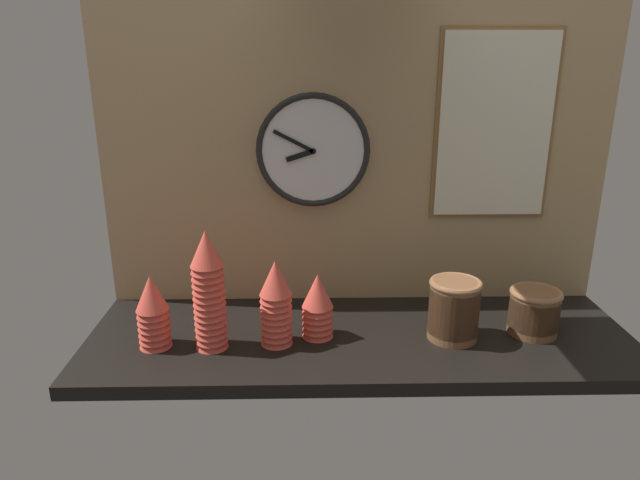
% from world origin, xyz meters
% --- Properties ---
extents(ground_plane, '(1.60, 0.56, 0.04)m').
position_xyz_m(ground_plane, '(0.00, 0.00, -0.02)').
color(ground_plane, black).
extents(wall_tiled_back, '(1.60, 0.03, 1.05)m').
position_xyz_m(wall_tiled_back, '(0.00, 0.27, 0.53)').
color(wall_tiled_back, tan).
rests_on(wall_tiled_back, ground_plane).
extents(cup_stack_far_left, '(0.09, 0.09, 0.21)m').
position_xyz_m(cup_stack_far_left, '(-0.59, -0.07, 0.11)').
color(cup_stack_far_left, '#DB4C3D').
rests_on(cup_stack_far_left, ground_plane).
extents(cup_stack_left, '(0.09, 0.09, 0.35)m').
position_xyz_m(cup_stack_left, '(-0.42, -0.08, 0.17)').
color(cup_stack_left, '#DB4C3D').
rests_on(cup_stack_left, ground_plane).
extents(cup_stack_center_left, '(0.09, 0.09, 0.25)m').
position_xyz_m(cup_stack_center_left, '(-0.24, -0.06, 0.13)').
color(cup_stack_center_left, '#DB4C3D').
rests_on(cup_stack_center_left, ground_plane).
extents(cup_stack_center, '(0.09, 0.09, 0.19)m').
position_xyz_m(cup_stack_center, '(-0.13, -0.02, 0.10)').
color(cup_stack_center, '#DB4C3D').
rests_on(cup_stack_center, ground_plane).
extents(bowl_stack_far_right, '(0.15, 0.15, 0.14)m').
position_xyz_m(bowl_stack_far_right, '(0.51, -0.01, 0.07)').
color(bowl_stack_far_right, brown).
rests_on(bowl_stack_far_right, ground_plane).
extents(bowl_stack_right, '(0.15, 0.15, 0.18)m').
position_xyz_m(bowl_stack_right, '(0.27, -0.04, 0.09)').
color(bowl_stack_right, brown).
rests_on(bowl_stack_right, ground_plane).
extents(wall_clock, '(0.35, 0.03, 0.35)m').
position_xyz_m(wall_clock, '(-0.13, 0.23, 0.50)').
color(wall_clock, white).
extents(menu_board, '(0.37, 0.01, 0.58)m').
position_xyz_m(menu_board, '(0.43, 0.24, 0.58)').
color(menu_board, olive).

